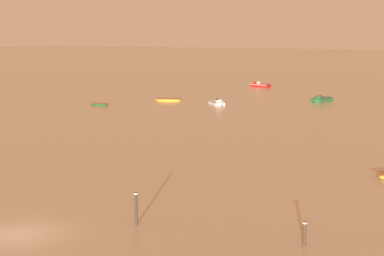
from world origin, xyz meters
TOP-DOWN VIEW (x-y plane):
  - ground_plane at (0.00, 0.00)m, footprint 800.00×800.00m
  - motorboat_moored_0 at (-30.64, 88.48)m, footprint 5.05×2.78m
  - motorboat_moored_1 at (-10.26, 68.83)m, footprint 2.28×4.89m
  - motorboat_moored_3 at (-21.31, 56.87)m, footprint 4.14×3.88m
  - rowboat_moored_2 at (-35.50, 46.98)m, footprint 3.00×1.24m
  - rowboat_moored_3 at (-30.23, 56.98)m, footprint 4.29×2.97m
  - mooring_post_left at (4.09, 4.64)m, footprint 0.22×0.22m
  - mooring_post_right at (13.02, 6.53)m, footprint 0.22×0.22m

SIDE VIEW (x-z plane):
  - ground_plane at x=0.00m, z-range 0.00..0.00m
  - rowboat_moored_2 at x=-35.50m, z-range -0.11..0.36m
  - rowboat_moored_3 at x=-30.23m, z-range -0.15..0.50m
  - motorboat_moored_3 at x=-21.31m, z-range -0.53..0.92m
  - motorboat_moored_1 at x=-10.26m, z-range -0.59..1.03m
  - motorboat_moored_0 at x=-30.64m, z-range -0.60..1.05m
  - mooring_post_right at x=13.02m, z-range -0.08..1.23m
  - mooring_post_left at x=4.09m, z-range -0.15..1.85m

